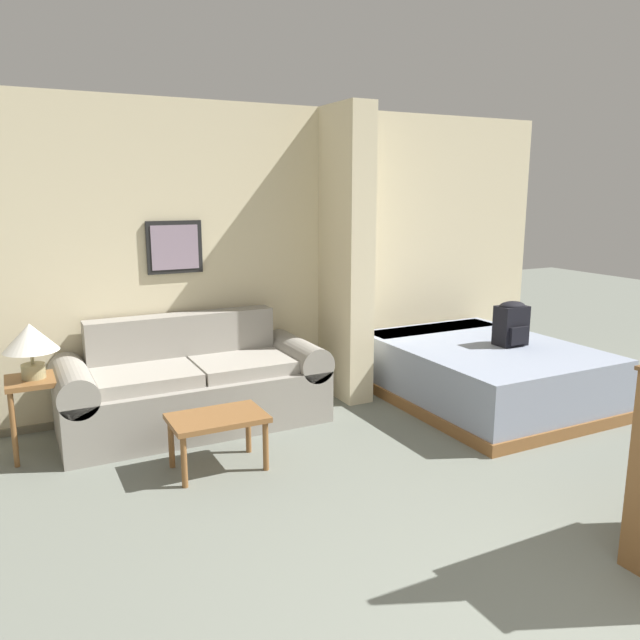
% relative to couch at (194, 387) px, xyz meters
% --- Properties ---
extents(wall_back, '(6.28, 0.16, 2.60)m').
position_rel_couch_xyz_m(wall_back, '(0.77, 0.48, 0.97)').
color(wall_back, beige).
rests_on(wall_back, ground_plane).
extents(wall_partition_pillar, '(0.24, 0.62, 2.60)m').
position_rel_couch_xyz_m(wall_partition_pillar, '(1.46, 0.12, 0.98)').
color(wall_partition_pillar, beige).
rests_on(wall_partition_pillar, ground_plane).
extents(couch, '(2.10, 0.84, 0.87)m').
position_rel_couch_xyz_m(couch, '(0.00, 0.00, 0.00)').
color(couch, gray).
rests_on(couch, ground_plane).
extents(coffee_table, '(0.64, 0.41, 0.38)m').
position_rel_couch_xyz_m(coffee_table, '(-0.08, -0.88, 0.01)').
color(coffee_table, brown).
rests_on(coffee_table, ground_plane).
extents(side_table, '(0.38, 0.38, 0.57)m').
position_rel_couch_xyz_m(side_table, '(-1.16, -0.06, 0.13)').
color(side_table, brown).
rests_on(side_table, ground_plane).
extents(table_lamp, '(0.38, 0.38, 0.40)m').
position_rel_couch_xyz_m(table_lamp, '(-1.16, -0.06, 0.52)').
color(table_lamp, tan).
rests_on(table_lamp, side_table).
extents(bed, '(1.54, 1.98, 0.53)m').
position_rel_couch_xyz_m(bed, '(2.47, -0.60, -0.05)').
color(bed, brown).
rests_on(bed, ground_plane).
extents(backpack, '(0.27, 0.21, 0.39)m').
position_rel_couch_xyz_m(backpack, '(2.66, -0.74, 0.41)').
color(backpack, black).
rests_on(backpack, bed).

